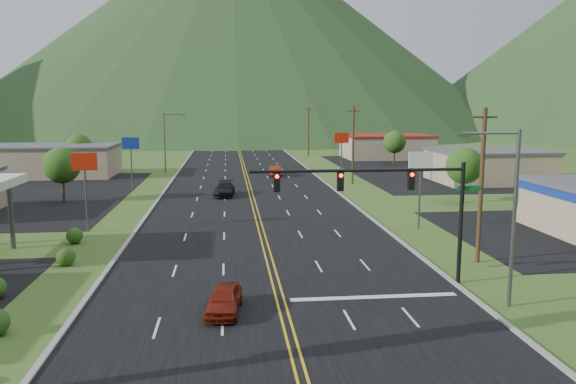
{
  "coord_description": "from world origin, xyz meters",
  "views": [
    {
      "loc": [
        -2.65,
        -15.98,
        10.14
      ],
      "look_at": [
        1.28,
        20.2,
        4.5
      ],
      "focal_mm": 35.0,
      "sensor_mm": 36.0,
      "label": 1
    }
  ],
  "objects": [
    {
      "name": "building_east_mid",
      "position": [
        32.0,
        55.0,
        2.16
      ],
      "size": [
        14.4,
        11.4,
        4.3
      ],
      "color": "tan",
      "rests_on": "ground"
    },
    {
      "name": "mountain_n",
      "position": [
        0.0,
        220.0,
        42.5
      ],
      "size": [
        220.0,
        220.0,
        85.0
      ],
      "primitive_type": "cone",
      "color": "#1D3618",
      "rests_on": "ground"
    },
    {
      "name": "car_red_far",
      "position": [
        4.21,
        64.23,
        0.75
      ],
      "size": [
        1.63,
        4.55,
        1.49
      ],
      "primitive_type": "imported",
      "rotation": [
        0.0,
        0.0,
        3.15
      ],
      "color": "maroon",
      "rests_on": "ground"
    },
    {
      "name": "utility_pole_a",
      "position": [
        13.5,
        18.0,
        5.13
      ],
      "size": [
        1.6,
        0.28,
        10.0
      ],
      "color": "#382314",
      "rests_on": "ground"
    },
    {
      "name": "streetlight_east",
      "position": [
        11.18,
        10.0,
        5.18
      ],
      "size": [
        3.28,
        0.25,
        9.0
      ],
      "color": "#59595E",
      "rests_on": "ground"
    },
    {
      "name": "car_dark_mid",
      "position": [
        -3.02,
        46.82,
        0.74
      ],
      "size": [
        2.54,
        5.3,
        1.49
      ],
      "primitive_type": "imported",
      "rotation": [
        0.0,
        0.0,
        -0.09
      ],
      "color": "black",
      "rests_on": "ground"
    },
    {
      "name": "tree_east_a",
      "position": [
        22.0,
        40.0,
        3.89
      ],
      "size": [
        3.84,
        3.84,
        5.82
      ],
      "color": "#382314",
      "rests_on": "ground"
    },
    {
      "name": "utility_pole_d",
      "position": [
        13.5,
        135.0,
        5.13
      ],
      "size": [
        1.6,
        0.28,
        10.0
      ],
      "color": "#382314",
      "rests_on": "ground"
    },
    {
      "name": "pole_sign_east_b",
      "position": [
        13.0,
        60.0,
        5.05
      ],
      "size": [
        2.0,
        0.18,
        6.4
      ],
      "color": "#59595E",
      "rests_on": "ground"
    },
    {
      "name": "streetlight_west",
      "position": [
        -11.68,
        70.0,
        5.18
      ],
      "size": [
        3.28,
        0.25,
        9.0
      ],
      "color": "#59595E",
      "rests_on": "ground"
    },
    {
      "name": "building_east_far",
      "position": [
        28.0,
        90.0,
        2.26
      ],
      "size": [
        16.4,
        12.4,
        4.5
      ],
      "color": "tan",
      "rests_on": "ground"
    },
    {
      "name": "utility_pole_c",
      "position": [
        13.5,
        95.0,
        5.13
      ],
      "size": [
        1.6,
        0.28,
        10.0
      ],
      "color": "#382314",
      "rests_on": "ground"
    },
    {
      "name": "tree_west_a",
      "position": [
        -20.0,
        45.0,
        3.89
      ],
      "size": [
        3.84,
        3.84,
        5.82
      ],
      "color": "#382314",
      "rests_on": "ground"
    },
    {
      "name": "pole_sign_east_a",
      "position": [
        13.0,
        28.0,
        5.05
      ],
      "size": [
        2.0,
        0.18,
        6.4
      ],
      "color": "#59595E",
      "rests_on": "ground"
    },
    {
      "name": "tree_east_b",
      "position": [
        26.0,
        78.0,
        3.89
      ],
      "size": [
        3.84,
        3.84,
        5.82
      ],
      "color": "#382314",
      "rests_on": "ground"
    },
    {
      "name": "tree_west_b",
      "position": [
        -25.0,
        72.0,
        3.89
      ],
      "size": [
        3.84,
        3.84,
        5.82
      ],
      "color": "#382314",
      "rests_on": "ground"
    },
    {
      "name": "utility_pole_b",
      "position": [
        13.5,
        55.0,
        5.13
      ],
      "size": [
        1.6,
        0.28,
        10.0
      ],
      "color": "#382314",
      "rests_on": "ground"
    },
    {
      "name": "traffic_signal",
      "position": [
        6.48,
        14.0,
        5.33
      ],
      "size": [
        13.1,
        0.43,
        7.0
      ],
      "color": "black",
      "rests_on": "ground"
    },
    {
      "name": "building_west_far",
      "position": [
        -28.0,
        68.0,
        2.26
      ],
      "size": [
        18.4,
        11.4,
        4.5
      ],
      "color": "tan",
      "rests_on": "ground"
    },
    {
      "name": "car_red_near",
      "position": [
        -2.92,
        10.6,
        0.67
      ],
      "size": [
        2.04,
        4.08,
        1.33
      ],
      "primitive_type": "imported",
      "rotation": [
        0.0,
        0.0,
        -0.12
      ],
      "color": "maroon",
      "rests_on": "ground"
    },
    {
      "name": "pole_sign_west_a",
      "position": [
        -14.0,
        30.0,
        5.05
      ],
      "size": [
        2.0,
        0.18,
        6.4
      ],
      "color": "#59595E",
      "rests_on": "ground"
    },
    {
      "name": "pole_sign_west_b",
      "position": [
        -14.0,
        52.0,
        5.05
      ],
      "size": [
        2.0,
        0.18,
        6.4
      ],
      "color": "#59595E",
      "rests_on": "ground"
    }
  ]
}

